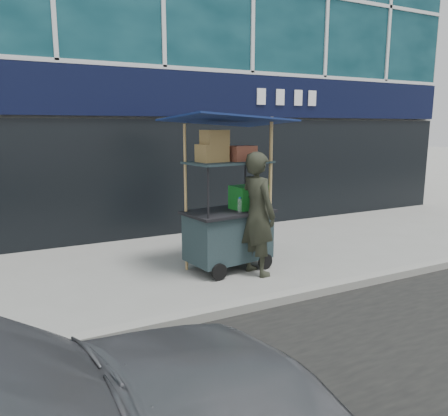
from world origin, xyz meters
TOP-DOWN VIEW (x-y plane):
  - ground at (0.00, 0.00)m, footprint 80.00×80.00m
  - curb at (0.00, -0.20)m, footprint 80.00×0.18m
  - vendor_cart at (0.13, 1.37)m, footprint 1.98×1.52m
  - vendor_man at (0.38, 0.94)m, footprint 0.56×0.76m

SIDE VIEW (x-z plane):
  - ground at x=0.00m, z-range 0.00..0.00m
  - curb at x=0.00m, z-range 0.00..0.12m
  - vendor_cart at x=0.13m, z-range -0.37..2.09m
  - vendor_man at x=0.38m, z-range 0.00..1.89m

